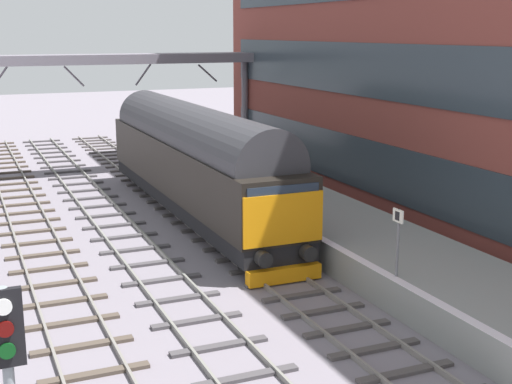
{
  "coord_description": "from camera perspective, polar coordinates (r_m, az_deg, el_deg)",
  "views": [
    {
      "loc": [
        -8.91,
        -21.99,
        7.58
      ],
      "look_at": [
        0.2,
        -0.68,
        2.31
      ],
      "focal_mm": 49.75,
      "sensor_mm": 36.0,
      "label": 1
    }
  ],
  "objects": [
    {
      "name": "ground_plane",
      "position": [
        24.91,
        -1.04,
        -4.91
      ],
      "size": [
        140.0,
        140.0,
        0.0
      ],
      "primitive_type": "plane",
      "color": "slate",
      "rests_on": "ground"
    },
    {
      "name": "platform_number_sign",
      "position": [
        19.59,
        11.34,
        -3.18
      ],
      "size": [
        0.1,
        0.44,
        1.9
      ],
      "color": "slate",
      "rests_on": "station_platform"
    },
    {
      "name": "diesel_locomotive",
      "position": [
        29.19,
        -5.01,
        2.69
      ],
      "size": [
        2.74,
        17.61,
        4.68
      ],
      "color": "black",
      "rests_on": "ground"
    },
    {
      "name": "track_main",
      "position": [
        24.89,
        -1.04,
        -4.79
      ],
      "size": [
        2.5,
        60.0,
        0.15
      ],
      "color": "gray",
      "rests_on": "ground"
    },
    {
      "name": "overhead_footbridge",
      "position": [
        38.52,
        -11.75,
        10.0
      ],
      "size": [
        15.8,
        2.0,
        6.4
      ],
      "color": "slate",
      "rests_on": "ground"
    },
    {
      "name": "waiting_passenger",
      "position": [
        31.27,
        -1.2,
        2.51
      ],
      "size": [
        0.46,
        0.46,
        1.64
      ],
      "rotation": [
        0.0,
        0.0,
        1.09
      ],
      "color": "#30363C",
      "rests_on": "station_platform"
    },
    {
      "name": "station_platform",
      "position": [
        26.27,
        6.25,
        -2.9
      ],
      "size": [
        4.0,
        44.0,
        1.01
      ],
      "color": "gray",
      "rests_on": "ground"
    },
    {
      "name": "track_adjacent_far_west",
      "position": [
        23.37,
        -16.07,
        -6.5
      ],
      "size": [
        2.5,
        60.0,
        0.15
      ],
      "color": "slate",
      "rests_on": "ground"
    },
    {
      "name": "track_adjacent_west",
      "position": [
        23.88,
        -8.7,
        -5.71
      ],
      "size": [
        2.5,
        60.0,
        0.15
      ],
      "color": "slate",
      "rests_on": "ground"
    }
  ]
}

